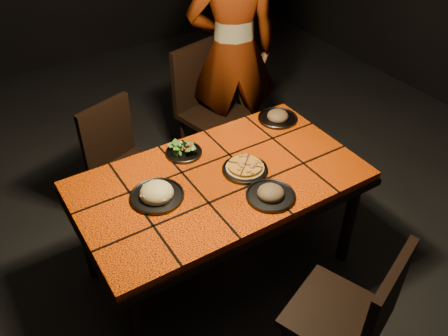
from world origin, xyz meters
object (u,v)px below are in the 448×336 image
chair_far_right (207,101)px  plate_pizza (245,168)px  dining_table (220,188)px  plate_pasta (157,194)px  diner (233,52)px  chair_far_left (120,158)px  chair_near (355,314)px

chair_far_right → plate_pizza: (-0.36, -1.05, 0.19)m
dining_table → plate_pasta: plate_pasta is taller
plate_pasta → diner: bearing=41.3°
chair_far_left → plate_pasta: size_ratio=3.07×
chair_far_left → dining_table: bearing=-86.3°
chair_near → diner: bearing=-128.2°
dining_table → chair_far_left: 0.86m
chair_near → chair_far_right: bearing=-121.9°
chair_near → plate_pasta: (-0.51, 1.01, 0.23)m
plate_pizza → chair_near: bearing=-90.7°
plate_pizza → plate_pasta: size_ratio=1.07×
chair_far_right → diner: size_ratio=0.54×
dining_table → plate_pizza: plate_pizza is taller
chair_near → plate_pizza: chair_near is taller
dining_table → plate_pasta: size_ratio=5.59×
chair_near → plate_pizza: bearing=-112.0°
chair_near → chair_far_right: size_ratio=0.94×
plate_pizza → diner: bearing=60.5°
chair_near → chair_far_left: chair_near is taller
diner → plate_pasta: diner is taller
chair_far_right → diner: diner is taller
chair_far_left → chair_far_right: bearing=-1.8°
chair_far_left → chair_far_right: size_ratio=0.89×
chair_far_left → chair_near: bearing=-93.5°
chair_far_right → plate_pizza: 1.13m
chair_far_left → diner: diner is taller
diner → plate_pasta: size_ratio=6.44×
plate_pizza → plate_pasta: (-0.52, 0.06, 0.01)m
chair_far_left → diner: size_ratio=0.48×
dining_table → chair_far_left: chair_far_left is taller
plate_pizza → plate_pasta: plate_pasta is taller
diner → plate_pasta: 1.49m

